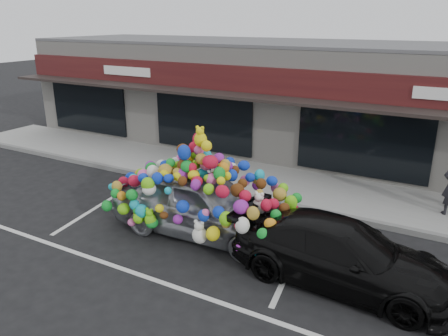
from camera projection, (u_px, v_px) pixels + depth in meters
The scene contains 9 objects.
ground at pixel (191, 230), 11.28m from camera, with size 90.00×90.00×0.00m, color black.
shop_building at pixel (305, 97), 17.55m from camera, with size 24.00×7.20×4.31m.
sidewalk at pixel (257, 180), 14.56m from camera, with size 26.00×3.00×0.15m, color gray.
kerb at pixel (236, 195), 13.32m from camera, with size 26.00×0.18×0.16m, color slate.
parking_stripe_left at pixel (104, 203), 12.92m from camera, with size 0.12×4.40×0.01m, color silver.
parking_stripe_mid at pixel (296, 253), 10.16m from camera, with size 0.12×4.40×0.01m, color silver.
lane_line at pixel (212, 300), 8.46m from camera, with size 14.00×0.12×0.01m, color silver.
toy_car at pixel (202, 197), 10.81m from camera, with size 3.35×5.02×2.89m.
black_sedan at pixel (341, 254), 8.83m from camera, with size 4.54×1.85×1.32m, color black.
Camera 1 is at (5.69, -8.45, 5.18)m, focal length 35.00 mm.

